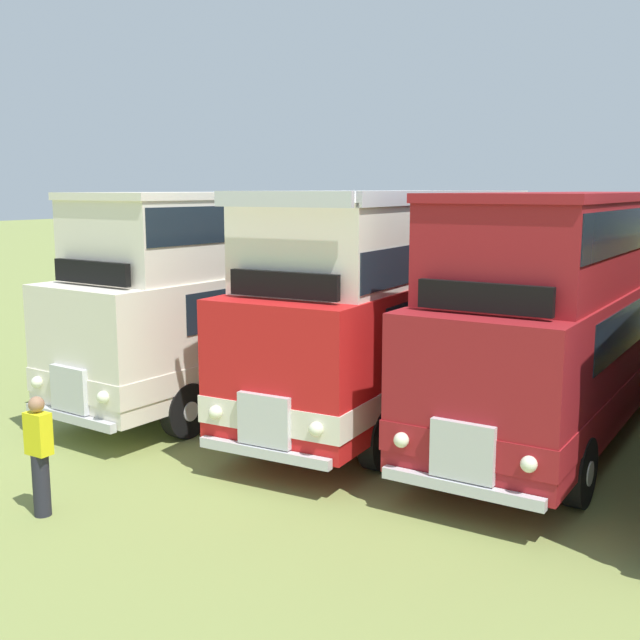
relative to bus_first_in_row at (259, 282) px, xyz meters
The scene contains 4 objects.
bus_first_in_row is the anchor object (origin of this frame).
bus_second_in_row 3.44m from the bus_first_in_row, ahead, with size 3.06×10.88×4.52m.
bus_third_in_row 6.85m from the bus_first_in_row, ahead, with size 2.72×10.72×4.49m.
marshal_person 7.70m from the bus_first_in_row, 78.15° to the right, with size 0.36×0.24×1.73m.
Camera 1 is at (0.06, -14.41, 4.54)m, focal length 43.48 mm.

